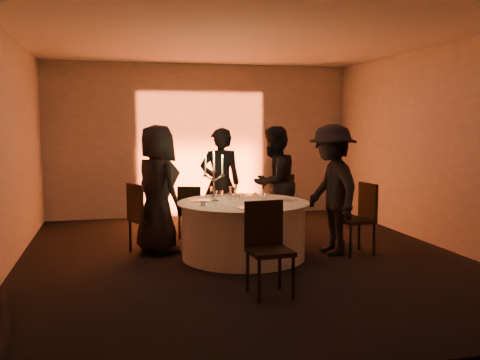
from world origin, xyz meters
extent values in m
plane|color=black|center=(0.00, 0.00, 0.00)|extent=(7.00, 7.00, 0.00)
plane|color=white|center=(0.00, 0.00, 3.00)|extent=(7.00, 7.00, 0.00)
plane|color=#A09B95|center=(0.00, 3.50, 1.50)|extent=(7.00, 0.00, 7.00)
plane|color=#A09B95|center=(0.00, -3.50, 1.50)|extent=(7.00, 0.00, 7.00)
plane|color=#A09B95|center=(-3.00, 0.00, 1.50)|extent=(0.00, 7.00, 7.00)
plane|color=#A09B95|center=(3.00, 0.00, 1.50)|extent=(0.00, 7.00, 7.00)
cube|color=black|center=(0.00, 3.20, 0.05)|extent=(0.25, 0.12, 0.10)
cylinder|color=black|center=(0.00, 0.00, 0.01)|extent=(0.60, 0.60, 0.03)
cylinder|color=black|center=(0.00, 0.00, 0.38)|extent=(0.20, 0.20, 0.75)
cylinder|color=silver|center=(0.00, 0.00, 0.38)|extent=(1.68, 1.68, 0.75)
cylinder|color=silver|center=(0.00, 0.00, 0.76)|extent=(1.80, 1.80, 0.02)
cube|color=black|center=(-1.26, 0.58, 0.48)|extent=(0.58, 0.58, 0.05)
cube|color=black|center=(-1.43, 0.50, 0.75)|extent=(0.22, 0.41, 0.50)
cylinder|color=black|center=(-1.01, 0.49, 0.23)|extent=(0.04, 0.04, 0.47)
cylinder|color=black|center=(-1.16, 0.83, 0.23)|extent=(0.04, 0.04, 0.47)
cylinder|color=black|center=(-1.35, 0.34, 0.23)|extent=(0.04, 0.04, 0.47)
cylinder|color=black|center=(-1.50, 0.68, 0.23)|extent=(0.04, 0.04, 0.47)
cube|color=black|center=(-0.51, 1.44, 0.41)|extent=(0.48, 0.48, 0.05)
cube|color=black|center=(-0.57, 1.28, 0.64)|extent=(0.36, 0.16, 0.43)
cylinder|color=black|center=(-0.31, 1.54, 0.20)|extent=(0.04, 0.04, 0.40)
cylinder|color=black|center=(-0.61, 1.65, 0.20)|extent=(0.04, 0.04, 0.40)
cylinder|color=black|center=(-0.41, 1.24, 0.20)|extent=(0.04, 0.04, 0.40)
cylinder|color=black|center=(-0.71, 1.34, 0.20)|extent=(0.04, 0.04, 0.40)
cube|color=black|center=(0.90, 1.41, 0.48)|extent=(0.60, 0.60, 0.05)
cube|color=black|center=(1.01, 1.24, 0.75)|extent=(0.39, 0.27, 0.50)
cylinder|color=black|center=(0.96, 1.67, 0.23)|extent=(0.04, 0.04, 0.47)
cylinder|color=black|center=(0.64, 1.47, 0.23)|extent=(0.04, 0.04, 0.47)
cylinder|color=black|center=(1.16, 1.35, 0.23)|extent=(0.04, 0.04, 0.47)
cylinder|color=black|center=(0.85, 1.15, 0.23)|extent=(0.04, 0.04, 0.47)
cube|color=black|center=(1.58, -0.18, 0.48)|extent=(0.48, 0.48, 0.05)
cube|color=black|center=(1.77, -0.16, 0.75)|extent=(0.09, 0.44, 0.50)
cylinder|color=black|center=(1.37, -0.02, 0.23)|extent=(0.04, 0.04, 0.47)
cylinder|color=black|center=(1.41, -0.39, 0.23)|extent=(0.04, 0.04, 0.47)
cylinder|color=black|center=(1.74, 0.03, 0.23)|extent=(0.04, 0.04, 0.47)
cylinder|color=black|center=(1.78, -0.35, 0.23)|extent=(0.04, 0.04, 0.47)
cube|color=black|center=(-0.12, -1.68, 0.48)|extent=(0.47, 0.47, 0.05)
cube|color=black|center=(-0.14, -1.48, 0.75)|extent=(0.44, 0.07, 0.50)
cylinder|color=black|center=(-0.30, -1.88, 0.23)|extent=(0.04, 0.04, 0.47)
cylinder|color=black|center=(0.08, -1.85, 0.23)|extent=(0.04, 0.04, 0.47)
cylinder|color=black|center=(-0.32, -1.50, 0.23)|extent=(0.04, 0.04, 0.47)
cylinder|color=black|center=(0.05, -1.48, 0.23)|extent=(0.04, 0.04, 0.47)
imported|color=black|center=(-1.11, 0.58, 0.91)|extent=(0.92, 1.06, 1.82)
imported|color=black|center=(-0.06, 1.27, 0.88)|extent=(0.67, 0.46, 1.77)
imported|color=black|center=(0.76, 1.08, 0.89)|extent=(1.10, 1.06, 1.79)
imported|color=black|center=(1.26, -0.08, 0.91)|extent=(0.75, 1.22, 1.83)
cylinder|color=white|center=(-0.52, 0.21, 0.78)|extent=(0.27, 0.27, 0.01)
cube|color=#B7B7BC|center=(-0.69, 0.21, 0.78)|extent=(0.01, 0.17, 0.01)
cube|color=#B7B7BC|center=(-0.35, 0.21, 0.78)|extent=(0.02, 0.17, 0.01)
cylinder|color=white|center=(-0.06, 0.63, 0.78)|extent=(0.27, 0.27, 0.01)
cube|color=#B7B7BC|center=(-0.23, 0.63, 0.78)|extent=(0.02, 0.17, 0.01)
cube|color=#B7B7BC|center=(0.11, 0.63, 0.78)|extent=(0.02, 0.17, 0.01)
cylinder|color=white|center=(0.31, 0.54, 0.78)|extent=(0.26, 0.26, 0.01)
cube|color=#B7B7BC|center=(0.14, 0.54, 0.78)|extent=(0.02, 0.17, 0.01)
cube|color=#B7B7BC|center=(0.48, 0.54, 0.78)|extent=(0.02, 0.17, 0.01)
sphere|color=yellow|center=(0.31, 0.54, 0.82)|extent=(0.07, 0.07, 0.07)
cylinder|color=white|center=(0.58, -0.03, 0.78)|extent=(0.26, 0.26, 0.01)
cube|color=#B7B7BC|center=(0.41, -0.03, 0.78)|extent=(0.02, 0.17, 0.01)
cube|color=#B7B7BC|center=(0.75, -0.03, 0.78)|extent=(0.01, 0.17, 0.01)
cylinder|color=white|center=(-0.07, -0.55, 0.78)|extent=(0.28, 0.28, 0.01)
cube|color=#B7B7BC|center=(-0.24, -0.55, 0.78)|extent=(0.02, 0.17, 0.01)
cube|color=#B7B7BC|center=(0.10, -0.55, 0.78)|extent=(0.01, 0.17, 0.01)
sphere|color=yellow|center=(-0.07, -0.55, 0.82)|extent=(0.07, 0.07, 0.07)
cylinder|color=white|center=(-0.59, -0.20, 0.77)|extent=(0.11, 0.11, 0.01)
cylinder|color=white|center=(-0.59, -0.20, 0.81)|extent=(0.07, 0.07, 0.06)
cylinder|color=silver|center=(-0.39, 0.08, 0.78)|extent=(0.14, 0.14, 0.02)
sphere|color=silver|center=(-0.39, 0.08, 0.85)|extent=(0.08, 0.08, 0.08)
cylinder|color=silver|center=(-0.39, 0.08, 0.99)|extent=(0.03, 0.03, 0.37)
cylinder|color=silver|center=(-0.39, 0.08, 1.19)|extent=(0.06, 0.06, 0.03)
cylinder|color=white|center=(-0.39, 0.08, 1.31)|extent=(0.02, 0.02, 0.24)
cone|color=yellow|center=(-0.39, 0.08, 1.46)|extent=(0.02, 0.02, 0.04)
cylinder|color=silver|center=(-0.45, 0.08, 1.10)|extent=(0.13, 0.02, 0.09)
cylinder|color=silver|center=(-0.51, 0.08, 1.13)|extent=(0.06, 0.06, 0.03)
cylinder|color=white|center=(-0.51, 0.08, 1.26)|extent=(0.02, 0.02, 0.24)
cone|color=yellow|center=(-0.51, 0.08, 1.40)|extent=(0.02, 0.02, 0.04)
cylinder|color=silver|center=(-0.33, 0.08, 1.10)|extent=(0.13, 0.02, 0.09)
cylinder|color=silver|center=(-0.27, 0.08, 1.13)|extent=(0.06, 0.06, 0.03)
cylinder|color=white|center=(-0.27, 0.08, 1.26)|extent=(0.02, 0.02, 0.24)
cone|color=yellow|center=(-0.27, 0.08, 1.40)|extent=(0.02, 0.02, 0.04)
cylinder|color=silver|center=(-0.35, -0.22, 0.77)|extent=(0.06, 0.06, 0.01)
cylinder|color=silver|center=(-0.35, -0.22, 0.83)|extent=(0.01, 0.01, 0.10)
cone|color=silver|center=(-0.35, -0.22, 0.92)|extent=(0.07, 0.07, 0.09)
cylinder|color=silver|center=(-0.41, 0.01, 0.77)|extent=(0.06, 0.06, 0.01)
cylinder|color=silver|center=(-0.41, 0.01, 0.83)|extent=(0.01, 0.01, 0.10)
cone|color=silver|center=(-0.41, 0.01, 0.92)|extent=(0.07, 0.07, 0.09)
cylinder|color=silver|center=(-0.40, 0.28, 0.77)|extent=(0.06, 0.06, 0.01)
cylinder|color=silver|center=(-0.40, 0.28, 0.83)|extent=(0.01, 0.01, 0.10)
cone|color=silver|center=(-0.40, 0.28, 0.92)|extent=(0.07, 0.07, 0.09)
cylinder|color=silver|center=(-0.15, -0.12, 0.77)|extent=(0.06, 0.06, 0.01)
cylinder|color=silver|center=(-0.15, -0.12, 0.83)|extent=(0.01, 0.01, 0.10)
cone|color=silver|center=(-0.15, -0.12, 0.92)|extent=(0.07, 0.07, 0.09)
cylinder|color=silver|center=(-0.13, 0.24, 0.77)|extent=(0.06, 0.06, 0.01)
cylinder|color=silver|center=(-0.13, 0.24, 0.83)|extent=(0.01, 0.01, 0.10)
cone|color=silver|center=(-0.13, 0.24, 0.92)|extent=(0.07, 0.07, 0.09)
cylinder|color=silver|center=(-0.01, 0.44, 0.77)|extent=(0.06, 0.06, 0.01)
cylinder|color=silver|center=(-0.01, 0.44, 0.83)|extent=(0.01, 0.01, 0.10)
cone|color=silver|center=(-0.01, 0.44, 0.92)|extent=(0.07, 0.07, 0.09)
cylinder|color=silver|center=(-0.43, -0.20, 0.77)|extent=(0.06, 0.06, 0.01)
cylinder|color=silver|center=(-0.43, -0.20, 0.83)|extent=(0.01, 0.01, 0.10)
cone|color=silver|center=(-0.43, -0.20, 0.92)|extent=(0.07, 0.07, 0.09)
cylinder|color=silver|center=(0.05, 0.31, 0.82)|extent=(0.07, 0.07, 0.09)
cylinder|color=silver|center=(0.34, 0.16, 0.82)|extent=(0.07, 0.07, 0.09)
cylinder|color=silver|center=(-0.12, 0.38, 0.82)|extent=(0.07, 0.07, 0.09)
camera|label=1|loc=(-1.73, -7.00, 1.83)|focal=40.00mm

